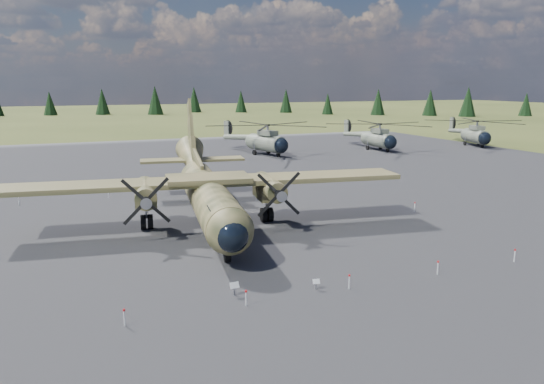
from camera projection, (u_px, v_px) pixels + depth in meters
name	position (u px, v px, depth m)	size (l,w,h in m)	color
ground	(237.00, 231.00, 40.65)	(500.00, 500.00, 0.00)	brown
apron	(203.00, 204.00, 49.72)	(120.00, 120.00, 0.04)	#555559
transport_plane	(207.00, 188.00, 42.19)	(30.96, 27.93, 10.19)	#31351D
helicopter_near	(266.00, 133.00, 82.64)	(23.63, 24.51, 4.88)	slate
helicopter_mid	(378.00, 131.00, 88.60)	(18.01, 21.23, 4.57)	slate
helicopter_far	(476.00, 128.00, 94.56)	(22.83, 23.11, 4.62)	slate
info_placard_left	(234.00, 287.00, 28.14)	(0.51, 0.25, 0.77)	gray
info_placard_right	(316.00, 283.00, 29.00)	(0.41, 0.22, 0.61)	gray
barrier_fence	(231.00, 225.00, 40.31)	(33.12, 29.62, 0.85)	silver
treeline	(318.00, 178.00, 36.40)	(342.46, 340.08, 10.91)	black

